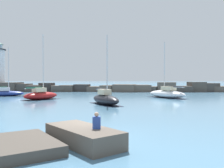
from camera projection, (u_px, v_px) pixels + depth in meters
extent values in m
plane|color=teal|center=(86.00, 137.00, 13.44)|extent=(600.00, 600.00, 0.00)
cube|color=teal|center=(117.00, 85.00, 120.90)|extent=(400.00, 116.00, 0.01)
cube|color=#4C443D|center=(11.00, 87.00, 61.31)|extent=(4.67, 5.26, 2.25)
cube|color=#423D38|center=(23.00, 88.00, 61.59)|extent=(2.90, 5.32, 1.92)
cube|color=#4C443D|center=(35.00, 88.00, 61.00)|extent=(5.97, 6.08, 1.60)
cube|color=#383330|center=(47.00, 87.00, 61.38)|extent=(3.16, 3.78, 2.12)
cube|color=#4C443D|center=(58.00, 89.00, 60.95)|extent=(3.88, 4.93, 1.47)
cube|color=#4C443D|center=(68.00, 88.00, 61.17)|extent=(3.41, 4.40, 1.56)
cube|color=#383330|center=(82.00, 88.00, 61.49)|extent=(3.70, 3.86, 1.76)
cube|color=brown|center=(96.00, 89.00, 61.23)|extent=(4.66, 4.16, 1.27)
cube|color=brown|center=(108.00, 88.00, 60.54)|extent=(3.80, 4.84, 1.56)
cube|color=brown|center=(125.00, 88.00, 60.21)|extent=(5.88, 5.97, 1.79)
cube|color=brown|center=(140.00, 88.00, 60.22)|extent=(4.85, 5.15, 1.68)
cube|color=#423D38|center=(151.00, 89.00, 60.72)|extent=(3.97, 5.76, 1.25)
cube|color=brown|center=(166.00, 87.00, 59.84)|extent=(4.78, 4.33, 2.29)
cube|color=#423D38|center=(183.00, 89.00, 60.24)|extent=(4.83, 5.90, 1.39)
cube|color=#4C443D|center=(196.00, 87.00, 60.02)|extent=(3.71, 4.34, 2.38)
cube|color=#423D38|center=(208.00, 87.00, 60.55)|extent=(4.21, 4.97, 2.08)
cube|color=brown|center=(223.00, 89.00, 59.99)|extent=(5.42, 5.48, 1.33)
cube|color=brown|center=(83.00, 136.00, 11.89)|extent=(4.29, 4.55, 0.82)
cube|color=#4C443D|center=(13.00, 146.00, 10.72)|extent=(5.10, 5.25, 0.47)
ellipsoid|color=white|center=(167.00, 94.00, 40.84)|extent=(6.32, 7.57, 1.25)
cube|color=black|center=(167.00, 98.00, 40.86)|extent=(6.06, 7.23, 0.03)
cube|color=beige|center=(168.00, 88.00, 40.51)|extent=(2.37, 2.61, 0.64)
cylinder|color=silver|center=(164.00, 66.00, 41.22)|extent=(0.12, 0.12, 7.98)
cylinder|color=#BCBCC1|center=(174.00, 87.00, 39.55)|extent=(2.50, 3.47, 0.10)
cube|color=#4C4C51|center=(174.00, 87.00, 39.54)|extent=(2.22, 3.02, 0.20)
ellipsoid|color=maroon|center=(41.00, 96.00, 37.41)|extent=(5.36, 5.99, 1.17)
cube|color=black|center=(41.00, 100.00, 37.42)|extent=(5.15, 5.74, 0.03)
cube|color=beige|center=(39.00, 90.00, 37.17)|extent=(2.08, 2.16, 0.64)
cylinder|color=silver|center=(43.00, 63.00, 37.64)|extent=(0.12, 0.12, 8.64)
cylinder|color=#BCBCC1|center=(34.00, 88.00, 36.51)|extent=(1.98, 2.56, 0.10)
cube|color=#1E664C|center=(34.00, 88.00, 36.50)|extent=(1.77, 2.24, 0.20)
ellipsoid|color=navy|center=(6.00, 93.00, 44.86)|extent=(6.39, 3.57, 0.96)
cube|color=black|center=(6.00, 96.00, 44.87)|extent=(6.08, 3.44, 0.03)
cube|color=silver|center=(4.00, 89.00, 44.76)|extent=(2.05, 1.52, 0.64)
cylinder|color=silver|center=(9.00, 69.00, 44.88)|extent=(0.12, 0.12, 7.90)
ellipsoid|color=black|center=(105.00, 100.00, 30.29)|extent=(4.63, 6.56, 1.20)
cube|color=black|center=(105.00, 104.00, 30.31)|extent=(4.45, 6.26, 0.03)
cube|color=beige|center=(104.00, 92.00, 30.56)|extent=(1.81, 2.19, 0.64)
cylinder|color=silver|center=(107.00, 65.00, 29.77)|extent=(0.12, 0.12, 7.17)
cylinder|color=#BCBCC1|center=(101.00, 90.00, 31.43)|extent=(1.71, 3.18, 0.10)
cube|color=#4C4C51|center=(101.00, 89.00, 31.43)|extent=(1.56, 2.75, 0.20)
cylinder|color=#282833|center=(95.00, 138.00, 11.57)|extent=(0.14, 0.14, 0.77)
cylinder|color=#282833|center=(99.00, 138.00, 11.56)|extent=(0.14, 0.14, 0.77)
cube|color=#2D4CA5|center=(97.00, 123.00, 11.55)|extent=(0.36, 0.22, 0.61)
sphere|color=tan|center=(97.00, 114.00, 11.54)|extent=(0.21, 0.21, 0.21)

